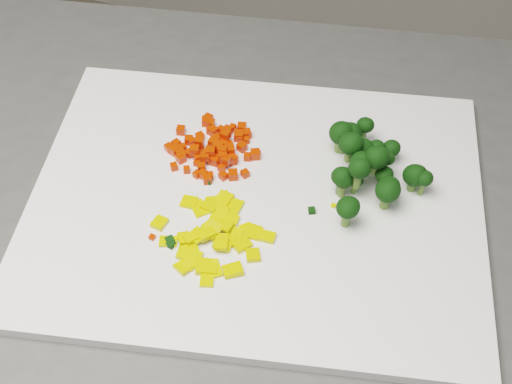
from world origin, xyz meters
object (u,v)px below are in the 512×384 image
(cutting_board, at_px, (256,202))
(broccoli_pile, at_px, (366,164))
(counter_block, at_px, (233,377))
(carrot_pile, at_px, (215,145))
(pepper_pile, at_px, (213,229))

(cutting_board, xyz_separation_m, broccoli_pile, (0.10, 0.06, 0.04))
(counter_block, height_order, cutting_board, cutting_board)
(counter_block, xyz_separation_m, cutting_board, (0.04, -0.01, 0.46))
(cutting_board, bearing_deg, counter_block, 167.23)
(carrot_pile, bearing_deg, cutting_board, -36.58)
(pepper_pile, height_order, broccoli_pile, broccoli_pile)
(cutting_board, relative_size, carrot_pile, 4.50)
(counter_block, xyz_separation_m, pepper_pile, (0.02, -0.07, 0.47))
(pepper_pile, bearing_deg, broccoli_pile, 42.41)
(carrot_pile, height_order, pepper_pile, carrot_pile)
(counter_block, distance_m, cutting_board, 0.46)
(pepper_pile, xyz_separation_m, broccoli_pile, (0.13, 0.12, 0.02))
(cutting_board, relative_size, pepper_pile, 3.88)
(carrot_pile, bearing_deg, broccoli_pile, 3.80)
(counter_block, height_order, carrot_pile, carrot_pile)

